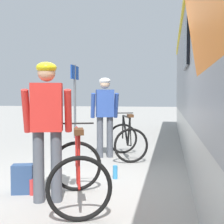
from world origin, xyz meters
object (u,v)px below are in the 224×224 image
(bicycle_far_black, at_px, (127,140))
(backpack_on_platform, at_px, (23,179))
(cyclist_far_in_blue, at_px, (105,110))
(bicycle_near_red, at_px, (78,172))
(water_bottle_near_the_bikes, at_px, (115,172))
(water_bottle_by_the_backpack, at_px, (32,187))
(platform_sign_post, at_px, (75,89))
(cyclist_near_in_red, at_px, (47,119))

(bicycle_far_black, distance_m, backpack_on_platform, 2.82)
(cyclist_far_in_blue, bearing_deg, bicycle_near_red, -83.91)
(bicycle_far_black, xyz_separation_m, water_bottle_near_the_bikes, (0.06, -1.65, -0.29))
(cyclist_far_in_blue, relative_size, bicycle_near_red, 1.41)
(cyclist_far_in_blue, bearing_deg, water_bottle_by_the_backpack, -99.11)
(bicycle_near_red, relative_size, water_bottle_near_the_bikes, 5.82)
(bicycle_far_black, height_order, platform_sign_post, platform_sign_post)
(cyclist_near_in_red, relative_size, water_bottle_by_the_backpack, 8.26)
(bicycle_far_black, height_order, water_bottle_near_the_bikes, bicycle_far_black)
(water_bottle_by_the_backpack, bearing_deg, cyclist_near_in_red, -30.87)
(cyclist_near_in_red, height_order, cyclist_far_in_blue, same)
(backpack_on_platform, bearing_deg, platform_sign_post, 84.62)
(platform_sign_post, bearing_deg, bicycle_near_red, -70.81)
(water_bottle_by_the_backpack, bearing_deg, platform_sign_post, 102.85)
(backpack_on_platform, height_order, platform_sign_post, platform_sign_post)
(backpack_on_platform, bearing_deg, bicycle_far_black, 51.31)
(cyclist_far_in_blue, xyz_separation_m, water_bottle_near_the_bikes, (0.54, -1.61, -0.95))
(backpack_on_platform, bearing_deg, cyclist_near_in_red, -42.71)
(cyclist_near_in_red, height_order, platform_sign_post, platform_sign_post)
(cyclist_near_in_red, relative_size, bicycle_near_red, 1.41)
(water_bottle_by_the_backpack, bearing_deg, cyclist_far_in_blue, 80.89)
(water_bottle_near_the_bikes, height_order, water_bottle_by_the_backpack, water_bottle_near_the_bikes)
(water_bottle_by_the_backpack, bearing_deg, bicycle_near_red, -15.54)
(cyclist_near_in_red, relative_size, platform_sign_post, 0.73)
(cyclist_far_in_blue, height_order, bicycle_near_red, cyclist_far_in_blue)
(backpack_on_platform, bearing_deg, cyclist_far_in_blue, 60.61)
(bicycle_near_red, height_order, platform_sign_post, platform_sign_post)
(cyclist_near_in_red, height_order, water_bottle_near_the_bikes, cyclist_near_in_red)
(water_bottle_by_the_backpack, bearing_deg, bicycle_far_black, 71.36)
(backpack_on_platform, xyz_separation_m, platform_sign_post, (-1.07, 5.36, 1.42))
(cyclist_near_in_red, distance_m, cyclist_far_in_blue, 2.79)
(water_bottle_near_the_bikes, distance_m, water_bottle_by_the_backpack, 1.38)
(cyclist_near_in_red, relative_size, water_bottle_near_the_bikes, 8.21)
(bicycle_near_red, bearing_deg, platform_sign_post, 109.19)
(backpack_on_platform, bearing_deg, water_bottle_by_the_backpack, -31.81)
(water_bottle_by_the_backpack, relative_size, platform_sign_post, 0.09)
(cyclist_far_in_blue, relative_size, bicycle_far_black, 1.42)
(cyclist_near_in_red, bearing_deg, bicycle_near_red, -1.60)
(bicycle_far_black, relative_size, backpack_on_platform, 3.11)
(cyclist_near_in_red, bearing_deg, water_bottle_near_the_bikes, 61.55)
(water_bottle_near_the_bikes, bearing_deg, cyclist_near_in_red, -118.45)
(cyclist_near_in_red, height_order, water_bottle_by_the_backpack, cyclist_near_in_red)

